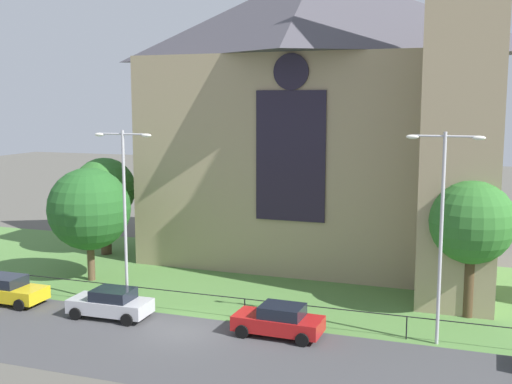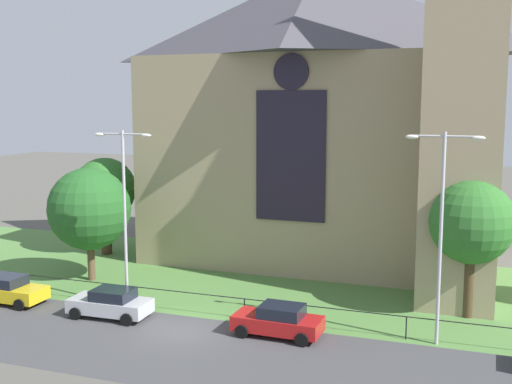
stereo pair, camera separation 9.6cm
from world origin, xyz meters
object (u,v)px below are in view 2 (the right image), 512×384
Objects in this scene: tree_left_far at (105,190)px; streetlamp_near at (124,198)px; tree_left_near at (89,209)px; church_building at (324,113)px; tree_right_near at (472,223)px; parked_car_yellow at (8,290)px; parked_car_red at (279,321)px; streetlamp_far at (442,214)px; parked_car_silver at (111,303)px.

tree_left_far is 12.66m from streetlamp_near.
tree_left_near is (2.91, -6.23, -0.25)m from tree_left_far.
tree_left_near is at bearing -141.34° from church_building.
tree_right_near is (9.92, -9.21, -5.34)m from church_building.
parked_car_yellow is (-14.05, -15.29, -9.53)m from church_building.
church_building is 17.88m from parked_car_red.
tree_right_near is 18.03m from streetlamp_near.
tree_left_far is at bearing 157.32° from streetlamp_far.
parked_car_red is (8.93, 0.38, 0.00)m from parked_car_silver.
parked_car_red is at bearing -84.17° from church_building.
church_building reaches higher than parked_car_silver.
parked_car_silver is at bearing -160.25° from tree_right_near.
streetlamp_near is at bearing 180.00° from streetlamp_far.
streetlamp_near is at bearing -38.08° from tree_left_near.
tree_right_near is at bearing -161.76° from parked_car_silver.
church_building is 16.80m from tree_left_near.
parked_car_yellow is 0.99× the size of parked_car_silver.
tree_left_far reaches higher than parked_car_silver.
tree_left_near is 22.25m from tree_right_near.
tree_left_far is 1.00× the size of tree_left_near.
church_building reaches higher than streetlamp_far.
parked_car_yellow is at bearing -84.24° from tree_left_far.
tree_left_near is 6.82m from parked_car_yellow.
streetlamp_far reaches higher than tree_left_near.
church_building is at bearing -82.63° from parked_car_red.
church_building is 3.65× the size of tree_right_near.
church_building reaches higher than tree_left_near.
parked_car_red is at bearing -34.28° from tree_left_far.
parked_car_silver and parked_car_red have the same top height.
tree_left_near reaches higher than parked_car_red.
parked_car_silver is (0.13, -1.83, -5.20)m from streetlamp_near.
tree_right_near is 25.09m from parked_car_yellow.
parked_car_yellow is at bearing -165.53° from streetlamp_near.
tree_left_near is at bearing -19.01° from parked_car_red.
parked_car_silver is at bearing 4.00° from parked_car_red.
tree_left_far is 1.68× the size of parked_car_yellow.
parked_car_silver is (-7.40, -15.43, -9.53)m from church_building.
tree_left_far is 0.73× the size of streetlamp_far.
tree_right_near is (25.15, -5.59, 0.20)m from tree_left_far.
church_building is at bearing -117.13° from parked_car_silver.
church_building is at bearing 61.03° from streetlamp_near.
tree_left_near is at bearing -64.96° from tree_left_far.
parked_car_red is at bearing -179.07° from parked_car_silver.
parked_car_silver is (4.92, -5.58, -3.74)m from tree_left_near.
streetlamp_far is at bearing -175.03° from parked_car_silver.
parked_car_yellow is (-6.52, -1.68, -5.20)m from streetlamp_near.
streetlamp_far is at bearing -10.13° from tree_left_near.
tree_right_near is at bearing -12.53° from tree_left_far.
tree_left_far is 1.66× the size of parked_car_silver.
church_building is 3.70× the size of tree_left_near.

